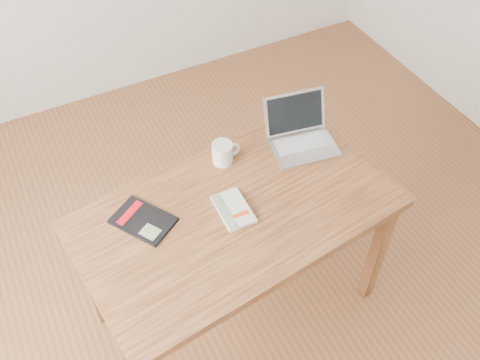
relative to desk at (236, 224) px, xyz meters
name	(u,v)px	position (x,y,z in m)	size (l,w,h in m)	color
room	(239,99)	(-0.01, -0.04, 0.69)	(4.04, 4.04, 2.70)	brown
desk	(236,224)	(0.00, 0.00, 0.00)	(1.36, 0.88, 0.75)	brown
white_guidebook	(233,209)	(-0.01, 0.01, 0.10)	(0.13, 0.20, 0.02)	silver
black_guidebook	(143,220)	(-0.35, 0.12, 0.10)	(0.26, 0.28, 0.01)	black
laptop	(301,135)	(0.44, 0.23, 0.13)	(0.33, 0.31, 0.19)	silver
coffee_mug	(223,152)	(0.08, 0.28, 0.14)	(0.13, 0.09, 0.10)	white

